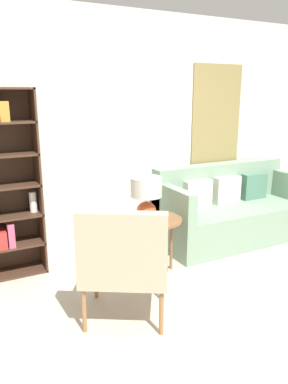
{
  "coord_description": "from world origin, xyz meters",
  "views": [
    {
      "loc": [
        -1.6,
        -1.93,
        1.82
      ],
      "look_at": [
        -0.03,
        1.16,
        0.9
      ],
      "focal_mm": 35.0,
      "sensor_mm": 36.0,
      "label": 1
    }
  ],
  "objects_px": {
    "couch": "(230,212)",
    "table_lamp": "(146,193)",
    "armchair": "(124,259)",
    "side_table": "(156,224)"
  },
  "relations": [
    {
      "from": "couch",
      "to": "table_lamp",
      "type": "distance_m",
      "value": 1.44
    },
    {
      "from": "armchair",
      "to": "side_table",
      "type": "height_order",
      "value": "armchair"
    },
    {
      "from": "couch",
      "to": "table_lamp",
      "type": "relative_size",
      "value": 4.4
    },
    {
      "from": "couch",
      "to": "table_lamp",
      "type": "height_order",
      "value": "table_lamp"
    },
    {
      "from": "armchair",
      "to": "couch",
      "type": "xyz_separation_m",
      "value": [
        1.96,
        1.08,
        -0.21
      ]
    },
    {
      "from": "armchair",
      "to": "table_lamp",
      "type": "bearing_deg",
      "value": 52.78
    },
    {
      "from": "side_table",
      "to": "armchair",
      "type": "bearing_deg",
      "value": -133.02
    },
    {
      "from": "armchair",
      "to": "table_lamp",
      "type": "height_order",
      "value": "table_lamp"
    },
    {
      "from": "table_lamp",
      "to": "couch",
      "type": "bearing_deg",
      "value": 11.12
    },
    {
      "from": "armchair",
      "to": "side_table",
      "type": "distance_m",
      "value": 1.03
    }
  ]
}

